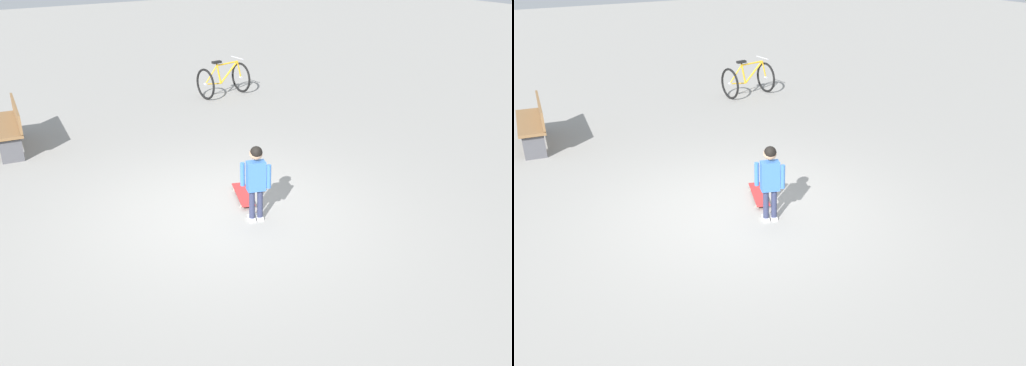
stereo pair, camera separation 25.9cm
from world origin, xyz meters
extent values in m
plane|color=gray|center=(0.00, 0.00, 0.00)|extent=(50.00, 50.00, 0.00)
cylinder|color=#2D3351|center=(-0.42, -0.18, 0.24)|extent=(0.08, 0.08, 0.42)
cube|color=white|center=(-0.39, -0.19, 0.03)|extent=(0.17, 0.12, 0.05)
cylinder|color=#2D3351|center=(-0.45, -0.29, 0.24)|extent=(0.08, 0.08, 0.42)
cube|color=white|center=(-0.42, -0.29, 0.03)|extent=(0.17, 0.12, 0.05)
cube|color=#386BB7|center=(-0.43, -0.23, 0.65)|extent=(0.20, 0.27, 0.40)
cylinder|color=#386BB7|center=(-0.29, -0.11, 0.65)|extent=(0.06, 0.06, 0.32)
cylinder|color=#386BB7|center=(-0.53, -0.36, 0.65)|extent=(0.06, 0.06, 0.32)
sphere|color=tan|center=(-0.43, -0.23, 0.96)|extent=(0.17, 0.17, 0.17)
sphere|color=black|center=(-0.44, -0.23, 0.98)|extent=(0.16, 0.16, 0.16)
cube|color=#B22D2D|center=(0.23, -0.44, 0.07)|extent=(0.80, 0.44, 0.02)
cube|color=#B7B7BC|center=(0.49, -0.53, 0.05)|extent=(0.07, 0.11, 0.02)
cube|color=#B7B7BC|center=(-0.03, -0.34, 0.05)|extent=(0.07, 0.11, 0.02)
cylinder|color=beige|center=(0.52, -0.46, 0.03)|extent=(0.06, 0.05, 0.06)
cylinder|color=beige|center=(0.46, -0.60, 0.03)|extent=(0.06, 0.05, 0.06)
cylinder|color=beige|center=(0.00, -0.27, 0.03)|extent=(0.06, 0.05, 0.06)
cylinder|color=beige|center=(-0.05, -0.41, 0.03)|extent=(0.06, 0.05, 0.06)
torus|color=black|center=(5.25, -3.43, 0.36)|extent=(0.71, 0.13, 0.71)
torus|color=black|center=(5.13, -2.42, 0.36)|extent=(0.71, 0.13, 0.71)
cylinder|color=#B7B7BC|center=(5.25, -3.43, 0.36)|extent=(0.07, 0.07, 0.06)
cylinder|color=#B7B7BC|center=(5.13, -2.42, 0.36)|extent=(0.07, 0.07, 0.06)
cylinder|color=gold|center=(5.21, -3.09, 0.53)|extent=(0.10, 0.52, 0.48)
cylinder|color=gold|center=(5.20, -3.04, 0.75)|extent=(0.10, 0.59, 0.06)
cylinder|color=gold|center=(5.18, -2.79, 0.54)|extent=(0.06, 0.14, 0.48)
cylinder|color=gold|center=(5.16, -2.63, 0.33)|extent=(0.08, 0.43, 0.08)
cylinder|color=gold|center=(5.15, -2.58, 0.55)|extent=(0.07, 0.35, 0.40)
cylinder|color=gold|center=(5.24, -3.38, 0.56)|extent=(0.05, 0.13, 0.41)
cube|color=black|center=(5.17, -2.74, 0.82)|extent=(0.12, 0.23, 0.05)
cylinder|color=#B7B7BC|center=(5.23, -3.33, 0.84)|extent=(0.46, 0.07, 0.02)
cube|color=brown|center=(4.19, 2.02, 0.44)|extent=(1.64, 0.61, 0.05)
cube|color=brown|center=(4.16, 1.82, 0.64)|extent=(1.60, 0.21, 0.32)
cube|color=#4C4C51|center=(4.88, 1.95, 0.20)|extent=(0.12, 0.36, 0.39)
cube|color=#4C4C51|center=(3.49, 2.10, 0.20)|extent=(0.12, 0.36, 0.39)
camera|label=1|loc=(-5.89, 3.25, 3.51)|focal=38.48mm
camera|label=2|loc=(-6.02, 3.03, 3.51)|focal=38.48mm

